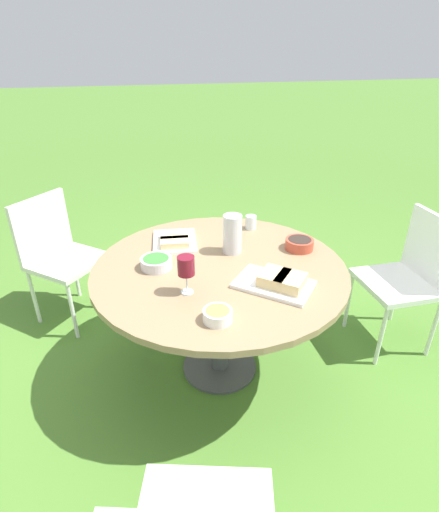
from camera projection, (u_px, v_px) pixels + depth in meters
ground_plane at (220, 367)px, 2.49m from camera, size 40.00×40.00×0.00m
dining_table at (220, 280)px, 2.19m from camera, size 1.37×1.37×0.73m
chair_near_left at (58, 250)px, 2.77m from camera, size 0.61×0.61×0.89m
chair_far_back at (410, 272)px, 2.50m from camera, size 0.45×0.43×0.89m
water_pitcher at (232, 234)px, 2.25m from camera, size 0.11×0.11×0.22m
wine_glass at (186, 267)px, 1.85m from camera, size 0.08×0.08×0.19m
platter_bread_main at (175, 241)px, 2.38m from camera, size 0.35×0.29×0.06m
platter_charcuterie at (278, 282)px, 1.95m from camera, size 0.42×0.43×0.08m
bowl_fries at (218, 315)px, 1.71m from camera, size 0.13×0.13×0.05m
bowl_salad at (156, 262)px, 2.12m from camera, size 0.17×0.17×0.06m
bowl_olives at (299, 243)px, 2.32m from camera, size 0.16×0.16×0.06m
cup_water_near at (251, 222)px, 2.57m from camera, size 0.07×0.07×0.09m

